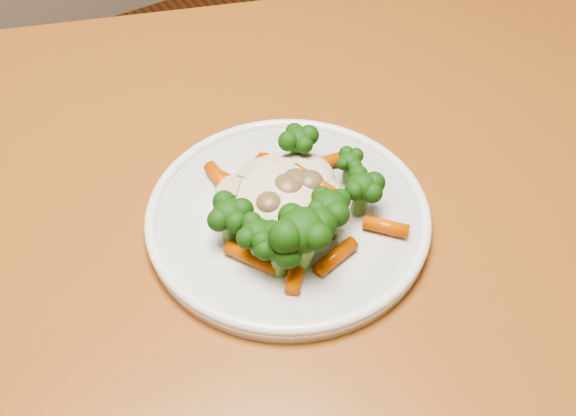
{
  "coord_description": "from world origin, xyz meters",
  "views": [
    {
      "loc": [
        -0.51,
        -0.4,
        1.21
      ],
      "look_at": [
        -0.3,
        -0.06,
        0.77
      ],
      "focal_mm": 45.0,
      "sensor_mm": 36.0,
      "label": 1
    }
  ],
  "objects": [
    {
      "name": "meal",
      "position": [
        -0.3,
        -0.07,
        0.78
      ],
      "size": [
        0.16,
        0.16,
        0.05
      ],
      "color": "beige",
      "rests_on": "plate"
    },
    {
      "name": "dining_table",
      "position": [
        -0.24,
        -0.11,
        0.65
      ],
      "size": [
        1.34,
        1.11,
        0.75
      ],
      "rotation": [
        0.0,
        0.0,
        -0.34
      ],
      "color": "brown",
      "rests_on": "ground"
    },
    {
      "name": "plate",
      "position": [
        -0.3,
        -0.06,
        0.76
      ],
      "size": [
        0.24,
        0.24,
        0.01
      ],
      "primitive_type": "cylinder",
      "color": "silver",
      "rests_on": "dining_table"
    }
  ]
}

